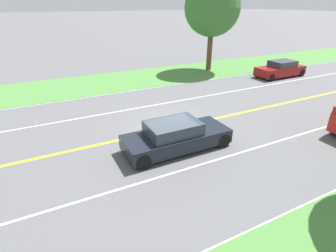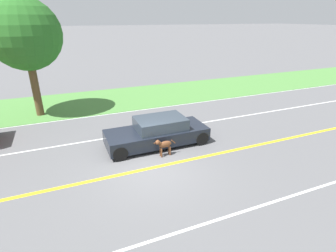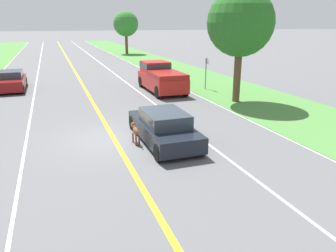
% 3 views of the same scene
% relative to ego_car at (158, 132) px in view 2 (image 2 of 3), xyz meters
% --- Properties ---
extents(ground_plane, '(400.00, 400.00, 0.00)m').
position_rel_ego_car_xyz_m(ground_plane, '(-1.90, 0.95, -0.62)').
color(ground_plane, '#5B5B5E').
extents(centre_divider_line, '(0.18, 160.00, 0.01)m').
position_rel_ego_car_xyz_m(centre_divider_line, '(-1.90, 0.95, -0.61)').
color(centre_divider_line, yellow).
rests_on(centre_divider_line, ground).
extents(lane_edge_line_right, '(0.14, 160.00, 0.01)m').
position_rel_ego_car_xyz_m(lane_edge_line_right, '(5.10, 0.95, -0.61)').
color(lane_edge_line_right, white).
rests_on(lane_edge_line_right, ground).
extents(lane_dash_same_dir, '(0.10, 160.00, 0.01)m').
position_rel_ego_car_xyz_m(lane_dash_same_dir, '(1.60, 0.95, -0.61)').
color(lane_dash_same_dir, white).
rests_on(lane_dash_same_dir, ground).
extents(lane_dash_oncoming, '(0.10, 160.00, 0.01)m').
position_rel_ego_car_xyz_m(lane_dash_oncoming, '(-5.40, 0.95, -0.61)').
color(lane_dash_oncoming, white).
rests_on(lane_dash_oncoming, ground).
extents(grass_verge_right, '(6.00, 160.00, 0.03)m').
position_rel_ego_car_xyz_m(grass_verge_right, '(8.10, 0.95, -0.60)').
color(grass_verge_right, '#4C843D').
rests_on(grass_verge_right, ground).
extents(ego_car, '(1.87, 4.71, 1.32)m').
position_rel_ego_car_xyz_m(ego_car, '(0.00, 0.00, 0.00)').
color(ego_car, black).
rests_on(ego_car, ground).
extents(dog, '(0.24, 1.03, 0.84)m').
position_rel_ego_car_xyz_m(dog, '(-1.16, 0.15, -0.08)').
color(dog, brown).
rests_on(dog, ground).
extents(roadside_tree_right_near, '(3.94, 3.94, 6.69)m').
position_rel_ego_car_xyz_m(roadside_tree_right_near, '(6.54, 5.27, 4.07)').
color(roadside_tree_right_near, brown).
rests_on(roadside_tree_right_near, ground).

